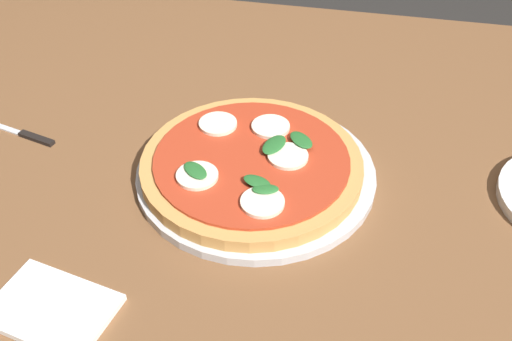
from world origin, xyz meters
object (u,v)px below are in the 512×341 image
Objects in this scene: pizza at (252,164)px; dining_table at (275,219)px; napkin at (52,309)px; serving_tray at (256,173)px; knife at (19,133)px.

dining_table is at bearing 18.01° from pizza.
napkin reaches higher than dining_table.
pizza is at bearing -146.14° from serving_tray.
knife is (-0.19, 0.28, -0.00)m from napkin.
pizza is 2.27× the size of napkin.
dining_table is at bearing 14.31° from serving_tray.
dining_table is 0.34m from napkin.
knife is at bearing 177.82° from dining_table.
pizza is 0.31m from napkin.
pizza reaches higher than knife.
napkin is 0.34m from knife.
napkin is 0.77× the size of knife.
napkin is at bearing -122.81° from serving_tray.
napkin is (-0.16, -0.26, -0.02)m from pizza.
serving_tray is 2.47× the size of napkin.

